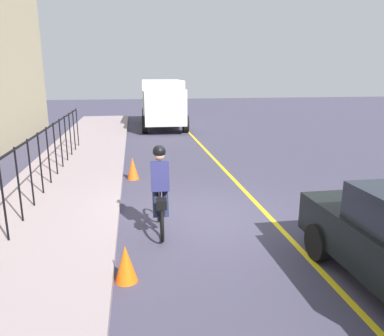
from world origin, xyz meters
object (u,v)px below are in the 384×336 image
at_px(box_truck_background, 163,101).
at_px(cyclist_lead, 160,190).
at_px(traffic_cone_far, 133,168).
at_px(traffic_cone_near, 126,263).

bearing_deg(box_truck_background, cyclist_lead, -3.02).
relative_size(cyclist_lead, traffic_cone_far, 2.67).
bearing_deg(cyclist_lead, traffic_cone_far, 9.37).
distance_m(box_truck_background, traffic_cone_far, 11.65).
height_order(traffic_cone_near, traffic_cone_far, traffic_cone_far).
bearing_deg(traffic_cone_near, box_truck_background, -6.53).
bearing_deg(traffic_cone_far, box_truck_background, -9.24).
distance_m(cyclist_lead, box_truck_background, 15.54).
xyz_separation_m(cyclist_lead, box_truck_background, (15.48, -1.29, 0.64)).
xyz_separation_m(cyclist_lead, traffic_cone_far, (4.04, 0.57, -0.57)).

